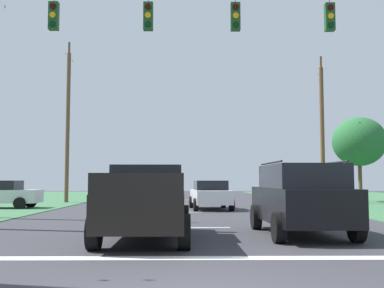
% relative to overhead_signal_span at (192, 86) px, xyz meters
% --- Properties ---
extents(stop_bar_stripe, '(13.41, 0.45, 0.01)m').
position_rel_overhead_signal_span_xyz_m(stop_bar_stripe, '(0.01, -5.97, -4.67)').
color(stop_bar_stripe, white).
rests_on(stop_bar_stripe, ground).
extents(lane_dash_0, '(2.50, 0.15, 0.01)m').
position_rel_overhead_signal_span_xyz_m(lane_dash_0, '(0.01, 0.03, -4.67)').
color(lane_dash_0, white).
rests_on(lane_dash_0, ground).
extents(lane_dash_1, '(2.50, 0.15, 0.01)m').
position_rel_overhead_signal_span_xyz_m(lane_dash_1, '(0.01, 7.36, -4.67)').
color(lane_dash_1, white).
rests_on(lane_dash_1, ground).
extents(lane_dash_2, '(2.50, 0.15, 0.01)m').
position_rel_overhead_signal_span_xyz_m(lane_dash_2, '(0.01, 14.93, -4.67)').
color(lane_dash_2, white).
rests_on(lane_dash_2, ground).
extents(lane_dash_3, '(2.50, 0.15, 0.01)m').
position_rel_overhead_signal_span_xyz_m(lane_dash_3, '(0.01, 21.37, -4.67)').
color(lane_dash_3, white).
rests_on(lane_dash_3, ground).
extents(overhead_signal_span, '(16.08, 0.31, 8.32)m').
position_rel_overhead_signal_span_xyz_m(overhead_signal_span, '(0.00, 0.00, 0.00)').
color(overhead_signal_span, brown).
rests_on(overhead_signal_span, ground).
extents(pickup_truck, '(2.31, 5.41, 1.95)m').
position_rel_overhead_signal_span_xyz_m(pickup_truck, '(-1.23, -2.97, -3.71)').
color(pickup_truck, black).
rests_on(pickup_truck, ground).
extents(suv_black, '(2.31, 4.85, 2.05)m').
position_rel_overhead_signal_span_xyz_m(suv_black, '(3.05, -2.16, -3.61)').
color(suv_black, black).
rests_on(suv_black, ground).
extents(distant_car_crossing_white, '(2.25, 4.41, 1.52)m').
position_rel_overhead_signal_span_xyz_m(distant_car_crossing_white, '(1.10, 9.52, -3.88)').
color(distant_car_crossing_white, silver).
rests_on(distant_car_crossing_white, ground).
extents(utility_pole_far_right, '(0.28, 1.96, 9.95)m').
position_rel_overhead_signal_span_xyz_m(utility_pole_far_right, '(8.97, 15.88, 0.11)').
color(utility_pole_far_right, brown).
rests_on(utility_pole_far_right, ground).
extents(utility_pole_far_left, '(0.27, 1.99, 11.19)m').
position_rel_overhead_signal_span_xyz_m(utility_pole_far_left, '(-8.40, 16.93, 0.74)').
color(utility_pole_far_left, brown).
rests_on(utility_pole_far_left, ground).
extents(tree_roadside_right, '(3.74, 3.74, 5.99)m').
position_rel_overhead_signal_span_xyz_m(tree_roadside_right, '(12.04, 17.48, -0.43)').
color(tree_roadside_right, brown).
rests_on(tree_roadside_right, ground).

